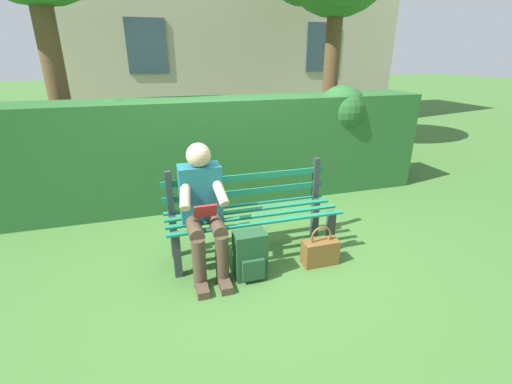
{
  "coord_description": "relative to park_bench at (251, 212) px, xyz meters",
  "views": [
    {
      "loc": [
        0.88,
        3.01,
        1.91
      ],
      "look_at": [
        0.0,
        0.1,
        0.72
      ],
      "focal_mm": 24.55,
      "sensor_mm": 36.0,
      "label": 1
    }
  ],
  "objects": [
    {
      "name": "person_seated",
      "position": [
        0.5,
        0.17,
        0.2
      ],
      "size": [
        0.44,
        0.73,
        1.19
      ],
      "color": "#1E6672",
      "rests_on": "ground"
    },
    {
      "name": "handbag",
      "position": [
        -0.57,
        0.44,
        -0.3
      ],
      "size": [
        0.35,
        0.16,
        0.4
      ],
      "color": "brown",
      "rests_on": "ground"
    },
    {
      "name": "ground",
      "position": [
        0.0,
        0.07,
        -0.44
      ],
      "size": [
        60.0,
        60.0,
        0.0
      ],
      "primitive_type": "plane",
      "color": "#3D6B2D"
    },
    {
      "name": "hedge_backdrop",
      "position": [
        -0.13,
        -1.54,
        0.3
      ],
      "size": [
        5.55,
        0.84,
        1.52
      ],
      "color": "#265B28",
      "rests_on": "ground"
    },
    {
      "name": "park_bench",
      "position": [
        0.0,
        0.0,
        0.0
      ],
      "size": [
        1.7,
        0.52,
        0.89
      ],
      "color": "#2D3338",
      "rests_on": "ground"
    },
    {
      "name": "backpack",
      "position": [
        0.14,
        0.45,
        -0.22
      ],
      "size": [
        0.29,
        0.26,
        0.45
      ],
      "color": "#1E4728",
      "rests_on": "ground"
    }
  ]
}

